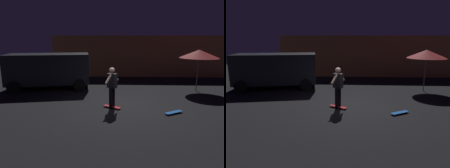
# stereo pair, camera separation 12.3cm
# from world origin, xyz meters

# --- Properties ---
(ground_plane) EXTENTS (28.00, 28.00, 0.00)m
(ground_plane) POSITION_xyz_m (0.00, 0.00, 0.00)
(ground_plane) COLOR black
(low_building) EXTENTS (13.64, 3.05, 3.13)m
(low_building) POSITION_xyz_m (1.47, 8.62, 1.56)
(low_building) COLOR #C67A47
(low_building) RESTS_ON ground_plane
(parked_van) EXTENTS (4.87, 2.93, 2.03)m
(parked_van) POSITION_xyz_m (-4.33, 3.26, 1.16)
(parked_van) COLOR black
(parked_van) RESTS_ON ground_plane
(patio_umbrella) EXTENTS (2.10, 2.10, 2.30)m
(patio_umbrella) POSITION_xyz_m (4.18, 3.04, 2.07)
(patio_umbrella) COLOR slate
(patio_umbrella) RESTS_ON ground_plane
(skateboard_ridden) EXTENTS (0.78, 0.56, 0.07)m
(skateboard_ridden) POSITION_xyz_m (-0.48, -0.14, 0.06)
(skateboard_ridden) COLOR #AD1E23
(skateboard_ridden) RESTS_ON ground_plane
(skateboard_spare) EXTENTS (0.78, 0.55, 0.07)m
(skateboard_spare) POSITION_xyz_m (1.98, -0.70, 0.06)
(skateboard_spare) COLOR #1959B2
(skateboard_spare) RESTS_ON ground_plane
(skater) EXTENTS (0.56, 0.90, 1.67)m
(skater) POSITION_xyz_m (-0.48, -0.14, 1.04)
(skater) COLOR black
(skater) RESTS_ON skateboard_ridden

